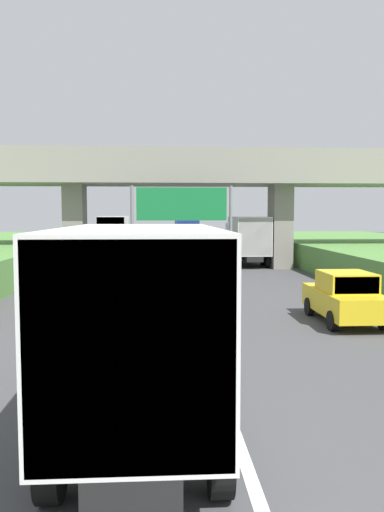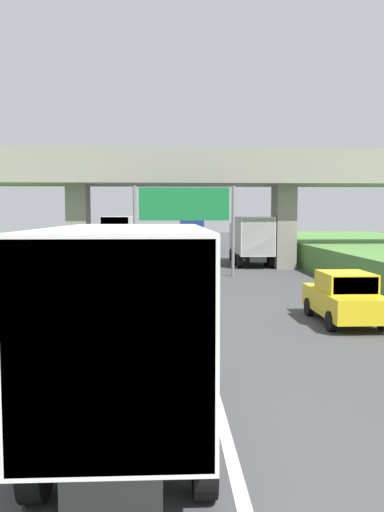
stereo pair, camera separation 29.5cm
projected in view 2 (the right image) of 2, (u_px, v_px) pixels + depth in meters
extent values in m
cube|color=white|center=(185.00, 280.00, 28.58)|extent=(0.20, 91.60, 0.01)
cube|color=gray|center=(182.00, 176.00, 34.51)|extent=(40.00, 4.80, 1.10)
cube|color=gray|center=(183.00, 156.00, 32.21)|extent=(40.00, 0.36, 1.10)
cube|color=gray|center=(181.00, 163.00, 36.63)|extent=(40.00, 0.36, 1.10)
cube|color=gray|center=(79.00, 227.00, 34.47)|extent=(1.30, 2.20, 5.56)
cube|color=gray|center=(284.00, 227.00, 35.09)|extent=(1.30, 2.20, 5.56)
cylinder|color=slate|center=(135.00, 231.00, 30.03)|extent=(0.18, 0.18, 5.26)
cylinder|color=slate|center=(233.00, 231.00, 30.29)|extent=(0.18, 0.18, 5.26)
cube|color=#167238|center=(184.00, 204.00, 30.03)|extent=(5.20, 0.12, 1.90)
cube|color=white|center=(184.00, 204.00, 30.02)|extent=(4.89, 0.01, 1.67)
cube|color=black|center=(133.00, 385.00, 9.13)|extent=(1.10, 7.30, 0.36)
cube|color=#B2B5B7|center=(141.00, 293.00, 11.62)|extent=(2.10, 2.10, 2.10)
cube|color=#2D3842|center=(143.00, 274.00, 12.61)|extent=(1.89, 0.06, 0.90)
cube|color=silver|center=(128.00, 313.00, 7.97)|extent=(2.30, 5.20, 2.60)
cube|color=#A8A8A4|center=(109.00, 359.00, 5.40)|extent=(2.21, 0.04, 2.50)
cylinder|color=black|center=(98.00, 355.00, 11.69)|extent=(0.30, 0.96, 0.96)
cylinder|color=black|center=(184.00, 354.00, 11.78)|extent=(0.30, 0.96, 0.96)
cylinder|color=black|center=(36.00, 463.00, 6.63)|extent=(0.30, 0.96, 0.96)
cylinder|color=black|center=(204.00, 460.00, 6.73)|extent=(0.30, 0.96, 0.96)
cylinder|color=black|center=(63.00, 413.00, 8.31)|extent=(0.30, 0.96, 0.96)
cylinder|color=black|center=(197.00, 411.00, 8.41)|extent=(0.30, 0.96, 0.96)
cube|color=black|center=(191.00, 242.00, 55.31)|extent=(1.10, 7.30, 0.36)
cube|color=#233D9E|center=(190.00, 230.00, 57.80)|extent=(2.10, 2.10, 2.10)
cube|color=#2D3842|center=(190.00, 227.00, 58.79)|extent=(1.89, 0.06, 0.90)
cube|color=#233D9E|center=(191.00, 228.00, 54.15)|extent=(2.30, 5.20, 2.60)
cube|color=navy|center=(193.00, 229.00, 51.58)|extent=(2.21, 0.04, 2.50)
cylinder|color=black|center=(181.00, 242.00, 57.87)|extent=(0.30, 0.96, 0.96)
cylinder|color=black|center=(199.00, 242.00, 57.96)|extent=(0.30, 0.96, 0.96)
cylinder|color=black|center=(182.00, 245.00, 52.81)|extent=(0.30, 0.96, 0.96)
cylinder|color=black|center=(203.00, 245.00, 52.90)|extent=(0.30, 0.96, 0.96)
cylinder|color=black|center=(181.00, 244.00, 54.49)|extent=(0.30, 0.96, 0.96)
cylinder|color=black|center=(202.00, 244.00, 54.59)|extent=(0.30, 0.96, 0.96)
cube|color=black|center=(119.00, 248.00, 45.54)|extent=(1.10, 7.30, 0.36)
cube|color=#236B38|center=(122.00, 233.00, 48.03)|extent=(2.10, 2.10, 2.10)
cube|color=#2D3842|center=(122.00, 229.00, 49.03)|extent=(1.89, 0.06, 0.90)
cube|color=silver|center=(118.00, 232.00, 44.38)|extent=(2.30, 5.20, 2.60)
cube|color=#A8A8A4|center=(115.00, 233.00, 41.81)|extent=(2.21, 0.04, 2.50)
cylinder|color=black|center=(111.00, 248.00, 48.10)|extent=(0.30, 0.96, 0.96)
cylinder|color=black|center=(132.00, 248.00, 48.19)|extent=(0.30, 0.96, 0.96)
cylinder|color=black|center=(103.00, 252.00, 43.04)|extent=(0.30, 0.96, 0.96)
cylinder|color=black|center=(129.00, 252.00, 43.14)|extent=(0.30, 0.96, 0.96)
cylinder|color=black|center=(106.00, 251.00, 44.72)|extent=(0.30, 0.96, 0.96)
cylinder|color=black|center=(131.00, 251.00, 44.82)|extent=(0.30, 0.96, 0.96)
cube|color=black|center=(250.00, 255.00, 37.76)|extent=(1.10, 7.30, 0.36)
cube|color=silver|center=(245.00, 237.00, 40.25)|extent=(2.10, 2.10, 2.10)
cube|color=#2D3842|center=(243.00, 232.00, 41.24)|extent=(1.89, 0.06, 0.90)
cube|color=silver|center=(252.00, 235.00, 36.59)|extent=(2.30, 5.20, 2.60)
cube|color=#A8A8A4|center=(259.00, 237.00, 34.02)|extent=(2.21, 0.04, 2.50)
cylinder|color=black|center=(232.00, 255.00, 40.31)|extent=(0.30, 0.96, 0.96)
cylinder|color=black|center=(257.00, 255.00, 40.40)|extent=(0.30, 0.96, 0.96)
cylinder|color=black|center=(240.00, 261.00, 35.25)|extent=(0.30, 0.96, 0.96)
cylinder|color=black|center=(271.00, 261.00, 35.35)|extent=(0.30, 0.96, 0.96)
cylinder|color=black|center=(236.00, 259.00, 36.93)|extent=(0.30, 0.96, 0.96)
cylinder|color=black|center=(266.00, 259.00, 37.03)|extent=(0.30, 0.96, 0.96)
cube|color=gold|center=(344.00, 302.00, 17.45)|extent=(1.76, 4.10, 0.76)
cube|color=gold|center=(346.00, 282.00, 17.25)|extent=(1.56, 1.90, 0.64)
cube|color=#2D3842|center=(356.00, 286.00, 16.33)|extent=(1.44, 0.06, 0.54)
cylinder|color=black|center=(309.00, 307.00, 18.71)|extent=(0.22, 0.64, 0.64)
cylinder|color=black|center=(354.00, 306.00, 18.79)|extent=(0.22, 0.64, 0.64)
cylinder|color=black|center=(331.00, 321.00, 16.18)|extent=(0.22, 0.64, 0.64)
cylinder|color=black|center=(383.00, 321.00, 16.26)|extent=(0.22, 0.64, 0.64)
cylinder|color=orange|center=(29.00, 294.00, 20.82)|extent=(0.56, 0.56, 0.90)
cylinder|color=white|center=(29.00, 292.00, 20.82)|extent=(0.57, 0.57, 0.12)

